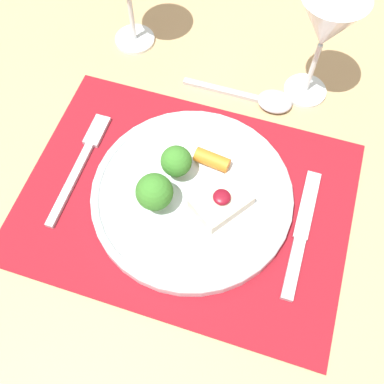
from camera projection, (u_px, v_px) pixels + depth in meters
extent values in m
plane|color=#4C4742|center=(189.00, 312.00, 1.29)|extent=(8.00, 8.00, 0.00)
cube|color=tan|center=(186.00, 206.00, 0.65)|extent=(1.19, 1.16, 0.03)
cylinder|color=tan|center=(67.00, 55.00, 1.27)|extent=(0.06, 0.06, 0.69)
cube|color=maroon|center=(186.00, 201.00, 0.64)|extent=(0.46, 0.34, 0.00)
cylinder|color=silver|center=(192.00, 196.00, 0.63)|extent=(0.28, 0.28, 0.02)
torus|color=silver|center=(192.00, 193.00, 0.63)|extent=(0.28, 0.28, 0.01)
cube|color=beige|center=(220.00, 204.00, 0.61)|extent=(0.09, 0.09, 0.02)
ellipsoid|color=maroon|center=(221.00, 199.00, 0.59)|extent=(0.02, 0.02, 0.01)
cylinder|color=#84B256|center=(177.00, 170.00, 0.63)|extent=(0.01, 0.01, 0.02)
sphere|color=#387A28|center=(176.00, 161.00, 0.61)|extent=(0.04, 0.04, 0.04)
cylinder|color=#84B256|center=(156.00, 201.00, 0.61)|extent=(0.01, 0.01, 0.02)
sphere|color=#387A28|center=(154.00, 192.00, 0.59)|extent=(0.05, 0.05, 0.05)
cylinder|color=orange|center=(212.00, 160.00, 0.64)|extent=(0.05, 0.03, 0.02)
cube|color=#B2B2B7|center=(70.00, 184.00, 0.65)|extent=(0.01, 0.14, 0.01)
cube|color=#B2B2B7|center=(97.00, 131.00, 0.69)|extent=(0.02, 0.05, 0.01)
cube|color=#B2B2B7|center=(293.00, 268.00, 0.59)|extent=(0.02, 0.09, 0.01)
cube|color=#B2B2B7|center=(307.00, 204.00, 0.63)|extent=(0.02, 0.11, 0.00)
cube|color=#B2B2B7|center=(222.00, 90.00, 0.73)|extent=(0.13, 0.01, 0.01)
ellipsoid|color=#B2B2B7|center=(275.00, 101.00, 0.71)|extent=(0.06, 0.05, 0.02)
cylinder|color=white|center=(305.00, 91.00, 0.73)|extent=(0.07, 0.07, 0.01)
cylinder|color=white|center=(312.00, 69.00, 0.68)|extent=(0.01, 0.01, 0.10)
cone|color=white|center=(328.00, 22.00, 0.60)|extent=(0.09, 0.09, 0.08)
cylinder|color=white|center=(135.00, 39.00, 0.78)|extent=(0.07, 0.07, 0.01)
cylinder|color=white|center=(131.00, 14.00, 0.73)|extent=(0.01, 0.01, 0.10)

